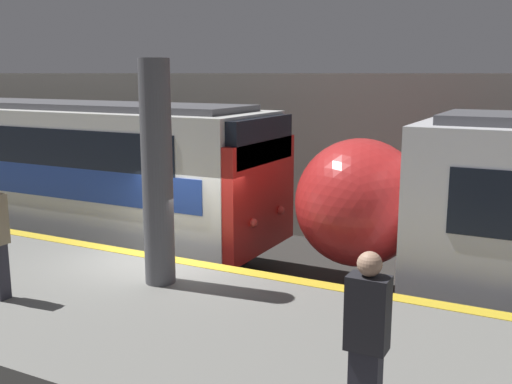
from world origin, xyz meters
name	(u,v)px	position (x,y,z in m)	size (l,w,h in m)	color
ground_plane	(169,313)	(0.00, 0.00, 0.00)	(120.00, 120.00, 0.00)	#33302D
platform	(85,328)	(0.00, -2.17, 0.56)	(40.00, 4.34, 1.13)	slate
station_rear_barrier	(301,156)	(0.00, 6.18, 2.21)	(50.00, 0.15, 4.41)	#9E998E
support_pillar_near	(157,174)	(0.74, -1.20, 2.88)	(0.48, 0.48, 3.52)	#56565B
person_waiting	(367,338)	(4.86, -3.63, 2.05)	(0.38, 0.24, 1.74)	#2D2D38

